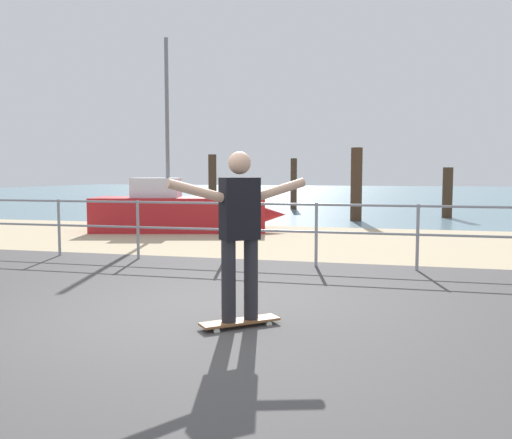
# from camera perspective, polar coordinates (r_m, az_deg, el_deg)

# --- Properties ---
(ground_plane) EXTENTS (24.00, 10.00, 0.04)m
(ground_plane) POSITION_cam_1_polar(r_m,az_deg,el_deg) (4.88, -13.14, -13.50)
(ground_plane) COLOR #474444
(ground_plane) RESTS_ON ground
(beach_strip) EXTENTS (24.00, 6.00, 0.04)m
(beach_strip) POSITION_cam_1_polar(r_m,az_deg,el_deg) (12.39, 4.07, -2.20)
(beach_strip) COLOR tan
(beach_strip) RESTS_ON ground
(sea_surface) EXTENTS (72.00, 50.00, 0.04)m
(sea_surface) POSITION_cam_1_polar(r_m,az_deg,el_deg) (40.19, 11.09, 2.63)
(sea_surface) COLOR slate
(sea_surface) RESTS_ON ground
(railing_fence) EXTENTS (12.63, 0.05, 1.05)m
(railing_fence) POSITION_cam_1_polar(r_m,az_deg,el_deg) (9.17, -3.44, -0.31)
(railing_fence) COLOR gray
(railing_fence) RESTS_ON ground
(sailboat) EXTENTS (5.06, 2.43, 4.93)m
(sailboat) POSITION_cam_1_polar(r_m,az_deg,el_deg) (14.22, -7.33, 0.80)
(sailboat) COLOR #B21E23
(sailboat) RESTS_ON ground
(skateboard) EXTENTS (0.74, 0.67, 0.08)m
(skateboard) POSITION_cam_1_polar(r_m,az_deg,el_deg) (5.45, -1.69, -10.66)
(skateboard) COLOR brown
(skateboard) RESTS_ON ground
(skateboarder) EXTENTS (1.16, 1.01, 1.65)m
(skateboarder) POSITION_cam_1_polar(r_m,az_deg,el_deg) (5.27, -1.72, -0.66)
(skateboarder) COLOR #26262B
(skateboarder) RESTS_ON skateboard
(groyne_post_0) EXTENTS (0.32, 0.32, 2.25)m
(groyne_post_0) POSITION_cam_1_polar(r_m,az_deg,el_deg) (21.56, -4.58, 3.81)
(groyne_post_0) COLOR #422D1E
(groyne_post_0) RESTS_ON ground
(groyne_post_1) EXTENTS (0.26, 0.26, 2.13)m
(groyne_post_1) POSITION_cam_1_polar(r_m,az_deg,el_deg) (22.74, 3.96, 3.72)
(groyne_post_1) COLOR #422D1E
(groyne_post_1) RESTS_ON ground
(groyne_post_2) EXTENTS (0.36, 0.36, 2.32)m
(groyne_post_2) POSITION_cam_1_polar(r_m,az_deg,el_deg) (17.41, 10.46, 3.60)
(groyne_post_2) COLOR #422D1E
(groyne_post_2) RESTS_ON ground
(groyne_post_3) EXTENTS (0.33, 0.33, 1.71)m
(groyne_post_3) POSITION_cam_1_polar(r_m,az_deg,el_deg) (19.39, 19.41, 2.64)
(groyne_post_3) COLOR #422D1E
(groyne_post_3) RESTS_ON ground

